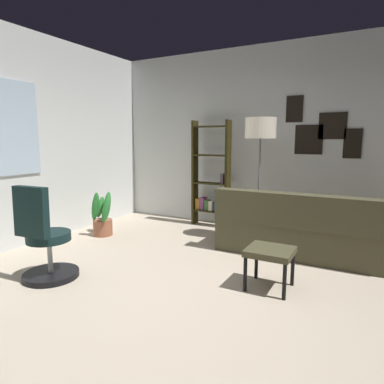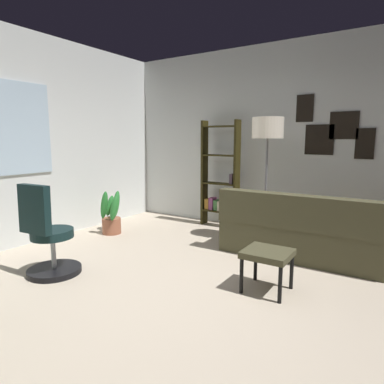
{
  "view_description": "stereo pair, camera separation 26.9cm",
  "coord_description": "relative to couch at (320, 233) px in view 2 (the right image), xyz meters",
  "views": [
    {
      "loc": [
        -2.51,
        -1.31,
        1.44
      ],
      "look_at": [
        0.6,
        0.37,
        0.88
      ],
      "focal_mm": 31.33,
      "sensor_mm": 36.0,
      "label": 1
    },
    {
      "loc": [
        -2.37,
        -1.54,
        1.44
      ],
      "look_at": [
        0.6,
        0.37,
        0.88
      ],
      "focal_mm": 31.33,
      "sensor_mm": 36.0,
      "label": 2
    }
  ],
  "objects": [
    {
      "name": "ground_plane",
      "position": [
        -1.88,
        0.71,
        -0.34
      ],
      "size": [
        5.39,
        5.57,
        0.1
      ],
      "primitive_type": "cube",
      "color": "#BDAD97"
    },
    {
      "name": "wall_back_with_windows",
      "position": [
        -1.9,
        3.54,
        1.15
      ],
      "size": [
        5.39,
        0.12,
        2.87
      ],
      "color": "silver",
      "rests_on": "ground_plane"
    },
    {
      "name": "wall_right_with_frames",
      "position": [
        0.86,
        0.7,
        1.15
      ],
      "size": [
        0.12,
        5.57,
        2.87
      ],
      "color": "silver",
      "rests_on": "ground_plane"
    },
    {
      "name": "couch",
      "position": [
        0.0,
        0.0,
        0.0
      ],
      "size": [
        1.58,
        2.05,
        0.81
      ],
      "color": "#44412B",
      "rests_on": "ground_plane"
    },
    {
      "name": "footstool",
      "position": [
        -1.33,
        0.2,
        0.05
      ],
      "size": [
        0.41,
        0.43,
        0.4
      ],
      "color": "#44412B",
      "rests_on": "ground_plane"
    },
    {
      "name": "office_chair",
      "position": [
        -2.22,
        2.28,
        0.09
      ],
      "size": [
        0.56,
        0.56,
        0.99
      ],
      "color": "black",
      "rests_on": "ground_plane"
    },
    {
      "name": "bookshelf",
      "position": [
        0.59,
        1.73,
        0.47
      ],
      "size": [
        0.18,
        0.64,
        1.74
      ],
      "color": "#2D270D",
      "rests_on": "ground_plane"
    },
    {
      "name": "floor_lamp",
      "position": [
        0.14,
        0.78,
        1.21
      ],
      "size": [
        0.42,
        0.42,
        1.73
      ],
      "color": "slate",
      "rests_on": "ground_plane"
    },
    {
      "name": "potted_plant",
      "position": [
        -0.72,
        2.91,
        -0.03
      ],
      "size": [
        0.4,
        0.46,
        0.68
      ],
      "color": "#95563D",
      "rests_on": "ground_plane"
    }
  ]
}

